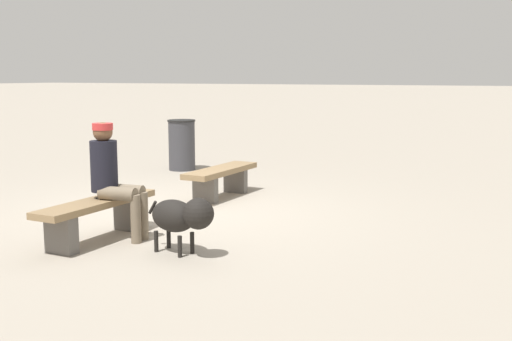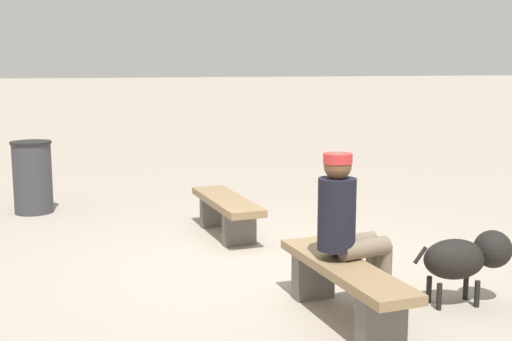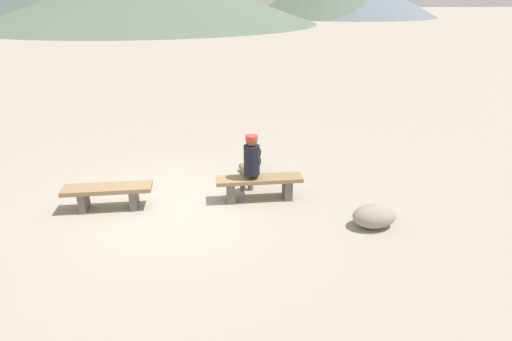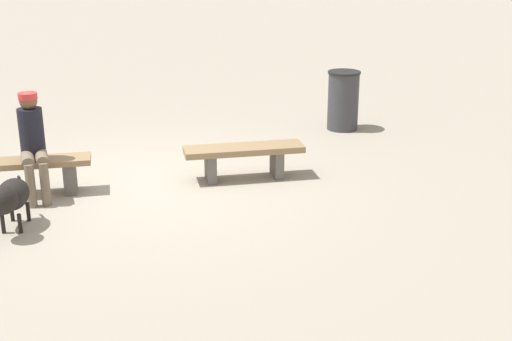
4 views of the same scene
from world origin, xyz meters
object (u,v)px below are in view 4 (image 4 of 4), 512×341
object	(u,v)px
bench_left	(244,155)
dog	(10,197)
seated_person	(33,139)
trash_bin	(343,100)
bench_right	(24,171)

from	to	relation	value
bench_left	dog	xyz separation A→B (m)	(2.78, 1.14, 0.08)
bench_left	dog	distance (m)	3.00
bench_left	seated_person	xyz separation A→B (m)	(2.60, 0.12, 0.41)
bench_left	trash_bin	world-z (taller)	trash_bin
bench_left	trash_bin	distance (m)	2.88
dog	seated_person	bearing A→B (deg)	179.76
seated_person	dog	distance (m)	1.08
bench_left	bench_right	distance (m)	2.75
trash_bin	bench_right	bearing A→B (deg)	23.10
bench_right	trash_bin	distance (m)	5.21
bench_left	seated_person	world-z (taller)	seated_person
bench_left	dog	world-z (taller)	dog
bench_left	bench_right	xyz separation A→B (m)	(2.75, 0.02, -0.01)
bench_right	bench_left	bearing A→B (deg)	-179.07
seated_person	bench_left	bearing A→B (deg)	175.47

